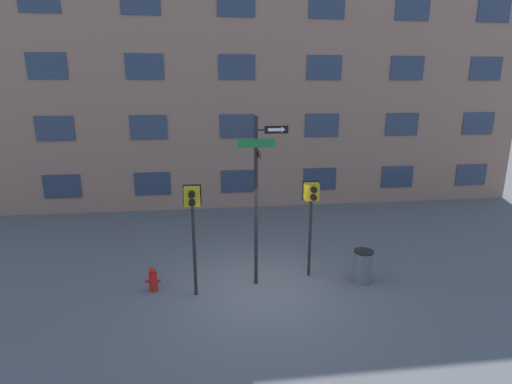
# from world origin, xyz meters

# --- Properties ---
(ground_plane) EXTENTS (60.00, 60.00, 0.00)m
(ground_plane) POSITION_xyz_m (0.00, 0.00, 0.00)
(ground_plane) COLOR #515154
(building_facade) EXTENTS (24.00, 0.63, 11.17)m
(building_facade) POSITION_xyz_m (-0.00, 7.26, 5.59)
(building_facade) COLOR #936B56
(building_facade) RESTS_ON ground_plane
(street_sign_pole) EXTENTS (1.20, 0.80, 4.22)m
(street_sign_pole) POSITION_xyz_m (-0.04, 0.27, 2.50)
(street_sign_pole) COLOR black
(street_sign_pole) RESTS_ON ground_plane
(pedestrian_signal_left) EXTENTS (0.42, 0.40, 2.70)m
(pedestrian_signal_left) POSITION_xyz_m (-1.61, -0.11, 2.16)
(pedestrian_signal_left) COLOR black
(pedestrian_signal_left) RESTS_ON ground_plane
(pedestrian_signal_right) EXTENTS (0.41, 0.40, 2.55)m
(pedestrian_signal_right) POSITION_xyz_m (1.35, 0.56, 2.03)
(pedestrian_signal_right) COLOR black
(pedestrian_signal_right) RESTS_ON ground_plane
(fire_hydrant) EXTENTS (0.37, 0.21, 0.62)m
(fire_hydrant) POSITION_xyz_m (-2.65, 0.22, 0.30)
(fire_hydrant) COLOR red
(fire_hydrant) RESTS_ON ground_plane
(trash_bin) EXTENTS (0.50, 0.50, 0.85)m
(trash_bin) POSITION_xyz_m (2.62, 0.03, 0.43)
(trash_bin) COLOR #59595B
(trash_bin) RESTS_ON ground_plane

